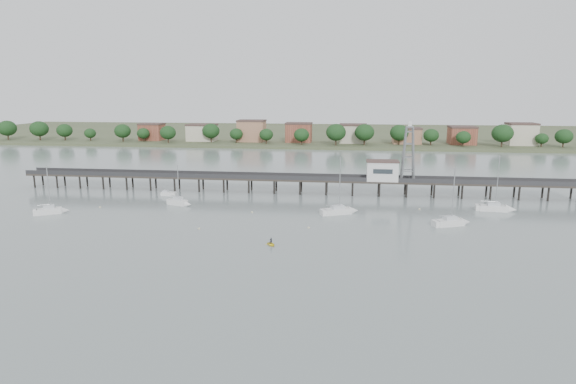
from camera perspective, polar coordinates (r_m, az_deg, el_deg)
name	(u,v)px	position (r m, az deg, el deg)	size (l,w,h in m)	color
ground_plane	(238,274)	(73.89, -5.99, -9.64)	(500.00, 500.00, 0.00)	slate
pier	(288,179)	(129.99, -0.01, 1.55)	(150.00, 5.00, 5.50)	#2D2823
pier_building	(382,170)	(128.79, 11.11, 2.53)	(8.40, 5.40, 5.30)	silver
lattice_tower	(408,154)	(128.78, 14.08, 4.38)	(3.20, 3.20, 15.50)	slate
sailboat_d	(455,222)	(104.72, 19.15, -3.41)	(7.98, 4.98, 12.78)	white
sailboat_c	(343,211)	(109.01, 6.52, -2.23)	(8.47, 5.62, 13.58)	white
sailboat_b	(181,203)	(119.02, -12.60, -1.24)	(6.36, 3.61, 10.30)	white
sailboat_a	(54,211)	(120.55, -25.99, -2.01)	(6.80, 5.21, 11.33)	white
sailboat_e	(499,208)	(120.75, 23.75, -1.79)	(8.33, 3.05, 13.49)	white
white_tender	(168,194)	(131.02, -14.00, -0.21)	(3.98, 1.70, 1.54)	white
yellow_dinghy	(271,245)	(86.64, -2.02, -6.31)	(1.64, 0.47, 2.29)	yellow
dinghy_occupant	(271,245)	(86.64, -2.02, -6.31)	(0.42, 1.16, 0.28)	black
mooring_buoys	(256,216)	(106.07, -3.87, -2.89)	(75.56, 22.74, 0.39)	beige
far_shore	(324,134)	(307.97, 4.33, 6.92)	(500.00, 170.00, 10.40)	#475133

